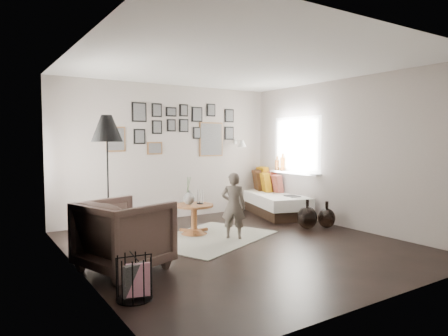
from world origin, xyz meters
TOP-DOWN VIEW (x-y plane):
  - ground at (0.00, 0.00)m, footprint 4.80×4.80m
  - wall_back at (0.00, 2.40)m, footprint 4.50×0.00m
  - wall_front at (0.00, -2.40)m, footprint 4.50×0.00m
  - wall_left at (-2.25, 0.00)m, footprint 0.00×4.80m
  - wall_right at (2.25, 0.00)m, footprint 0.00×4.80m
  - ceiling at (0.00, 0.00)m, footprint 4.80×4.80m
  - door_left at (-2.23, 1.20)m, footprint 0.00×2.14m
  - window_right at (2.18, 1.34)m, footprint 0.15×1.32m
  - gallery_wall at (0.29, 2.38)m, footprint 2.74×0.03m
  - wall_sconce at (1.55, 2.13)m, footprint 0.18×0.36m
  - rug at (-0.16, 0.58)m, footprint 2.35×2.04m
  - pedestal_table at (-0.24, 0.94)m, footprint 0.63×0.63m
  - vase at (-0.32, 0.96)m, footprint 0.18×0.18m
  - candles at (-0.13, 0.94)m, footprint 0.11×0.11m
  - daybed at (2.00, 1.70)m, footprint 1.34×2.06m
  - magazine_on_daybed at (2.00, 1.06)m, footprint 0.24×0.31m
  - armchair at (-1.78, -0.17)m, footprint 1.16×1.14m
  - armchair_cushion at (-1.75, -0.12)m, footprint 0.47×0.48m
  - floor_lamp at (-1.63, 0.96)m, footprint 0.44×0.44m
  - magazine_basket at (-2.00, -1.08)m, footprint 0.38×0.38m
  - demijohn_large at (1.59, 0.23)m, footprint 0.34×0.34m
  - demijohn_small at (1.94, 0.11)m, footprint 0.30×0.30m
  - child at (0.13, 0.35)m, footprint 0.45×0.44m

SIDE VIEW (x-z plane):
  - ground at x=0.00m, z-range 0.00..0.00m
  - rug at x=-0.16m, z-range 0.00..0.01m
  - demijohn_small at x=1.94m, z-range -0.06..0.41m
  - demijohn_large at x=1.59m, z-range -0.06..0.46m
  - magazine_basket at x=-2.00m, z-range 0.00..0.42m
  - pedestal_table at x=-0.24m, z-range -0.02..0.47m
  - daybed at x=2.00m, z-range -0.18..0.77m
  - armchair at x=-1.78m, z-range 0.00..0.84m
  - magazine_on_daybed at x=2.00m, z-range 0.43..0.45m
  - armchair_cushion at x=-1.75m, z-range 0.39..0.57m
  - child at x=0.13m, z-range 0.00..1.04m
  - candles at x=-0.13m, z-range 0.49..0.72m
  - vase at x=-0.32m, z-range 0.41..0.86m
  - window_right at x=2.18m, z-range 0.28..1.58m
  - door_left at x=-2.23m, z-range -0.02..2.12m
  - wall_back at x=0.00m, z-range -0.95..3.55m
  - wall_front at x=0.00m, z-range -0.95..3.55m
  - wall_left at x=-2.25m, z-range -1.10..3.70m
  - wall_right at x=2.25m, z-range -1.10..3.70m
  - wall_sconce at x=1.55m, z-range 1.38..1.54m
  - floor_lamp at x=-1.63m, z-range 0.68..2.57m
  - gallery_wall at x=0.29m, z-range 1.20..2.28m
  - ceiling at x=0.00m, z-range 2.60..2.60m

